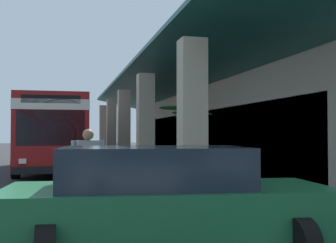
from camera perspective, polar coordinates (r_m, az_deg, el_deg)
ground at (r=23.36m, az=5.23°, el=-5.67°), size 120.00×120.00×0.00m
curb_strip at (r=20.45m, az=-6.50°, el=-6.08°), size 33.67×0.50×0.12m
plaza_building at (r=23.64m, az=17.42°, el=3.33°), size 28.36×16.41×7.32m
transit_bus at (r=20.67m, az=-14.73°, el=-1.01°), size 11.23×2.91×3.34m
parked_sedan_green at (r=6.02m, az=-0.50°, el=-10.18°), size 2.73×4.56×1.47m
pedestrian at (r=9.20m, az=-10.42°, el=-5.70°), size 0.35×0.70×1.75m
potted_palm at (r=13.51m, az=2.52°, el=-5.77°), size 1.76×1.83×2.54m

